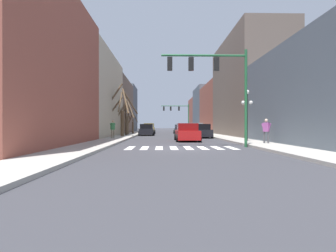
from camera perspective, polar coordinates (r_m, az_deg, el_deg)
The scene contains 21 objects.
ground_plane at distance 15.72m, azimuth 2.99°, elevation -4.98°, with size 240.00×240.00×0.00m, color #38383D.
sidewalk_left at distance 16.31m, azimuth -17.55°, elevation -4.53°, with size 2.49×90.00×0.15m.
sidewalk_right at distance 17.13m, azimuth 22.51°, elevation -4.31°, with size 2.49×90.00×0.15m.
building_row_left at distance 36.83m, azimuth -15.22°, elevation 5.62°, with size 6.00×52.66×10.29m.
building_row_right at distance 47.23m, azimuth 12.33°, elevation 4.48°, with size 6.00×70.75×12.50m.
crosswalk_stripes at distance 16.32m, azimuth 2.83°, elevation -4.78°, with size 6.75×2.60×0.01m.
traffic_signal_near at distance 17.37m, azimuth 10.21°, elevation 10.79°, with size 5.54×0.28×6.29m.
traffic_signal_far at distance 53.00m, azimuth 2.22°, elevation 3.18°, with size 5.63×0.28×5.75m.
street_lamp_right_corner at distance 22.21m, azimuth 16.83°, elevation 4.48°, with size 0.95×0.36×4.14m.
car_parked_left_far at distance 44.50m, azimuth -4.13°, elevation -0.63°, with size 2.04×4.29×1.75m.
car_parked_left_near at distance 23.49m, azimuth 4.16°, elevation -1.47°, with size 2.14×4.55×1.58m.
car_driving_away_lane at distance 35.37m, azimuth 5.90°, elevation -0.84°, with size 2.14×4.86×1.72m.
car_parked_right_mid at distance 36.66m, azimuth -4.67°, elevation -0.89°, with size 2.12×4.27×1.59m.
car_at_intersection at distance 29.91m, azimuth 7.29°, elevation -1.14°, with size 2.09×4.41×1.57m.
car_driving_toward_lane at distance 42.81m, azimuth 2.59°, elevation -0.78°, with size 1.96×4.45×1.54m.
pedestrian_crossing_street at distance 26.29m, azimuth -11.95°, elevation -0.32°, with size 0.47×0.70×1.77m.
pedestrian_near_right_corner at distance 19.64m, azimuth 20.60°, elevation -0.56°, with size 0.56×0.61×1.72m.
street_tree_left_near at distance 42.37m, azimuth -7.68°, elevation 0.50°, with size 1.58×1.20×3.30m.
street_tree_left_mid at distance 35.04m, azimuth -9.11°, elevation 1.09°, with size 0.78×0.91×4.00m.
street_tree_right_mid at distance 31.14m, azimuth -10.07°, elevation 3.24°, with size 3.83×3.59×6.23m.
street_tree_left_far at distance 36.94m, azimuth -9.00°, elevation 2.05°, with size 2.70×2.83×4.93m.
Camera 1 is at (-1.19, -15.61, 1.40)m, focal length 28.00 mm.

